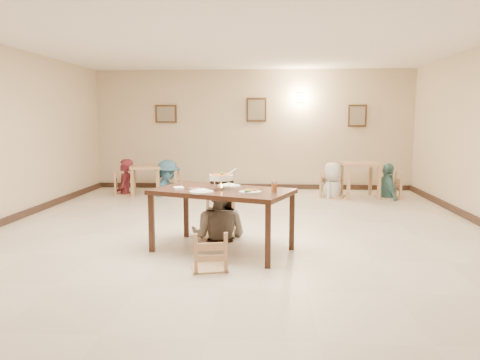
# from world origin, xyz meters

# --- Properties ---
(floor) EXTENTS (10.00, 10.00, 0.00)m
(floor) POSITION_xyz_m (0.00, 0.00, 0.00)
(floor) COLOR beige
(floor) RESTS_ON ground
(ceiling) EXTENTS (10.00, 10.00, 0.00)m
(ceiling) POSITION_xyz_m (0.00, 0.00, 3.00)
(ceiling) COLOR white
(ceiling) RESTS_ON wall_back
(wall_back) EXTENTS (10.00, 0.00, 10.00)m
(wall_back) POSITION_xyz_m (0.00, 5.00, 1.50)
(wall_back) COLOR beige
(wall_back) RESTS_ON floor
(wall_front) EXTENTS (10.00, 0.00, 10.00)m
(wall_front) POSITION_xyz_m (0.00, -5.00, 1.50)
(wall_front) COLOR beige
(wall_front) RESTS_ON floor
(baseboard_back) EXTENTS (8.00, 0.06, 0.12)m
(baseboard_back) POSITION_xyz_m (0.00, 4.97, 0.06)
(baseboard_back) COLOR #311F17
(baseboard_back) RESTS_ON floor
(picture_a) EXTENTS (0.55, 0.04, 0.45)m
(picture_a) POSITION_xyz_m (-2.20, 4.96, 1.90)
(picture_a) COLOR #3C2415
(picture_a) RESTS_ON wall_back
(picture_b) EXTENTS (0.50, 0.04, 0.60)m
(picture_b) POSITION_xyz_m (0.10, 4.96, 2.00)
(picture_b) COLOR #3C2415
(picture_b) RESTS_ON wall_back
(picture_c) EXTENTS (0.45, 0.04, 0.55)m
(picture_c) POSITION_xyz_m (2.60, 4.96, 1.85)
(picture_c) COLOR #3C2415
(picture_c) RESTS_ON wall_back
(wall_sconce) EXTENTS (0.16, 0.05, 0.22)m
(wall_sconce) POSITION_xyz_m (1.20, 4.96, 2.30)
(wall_sconce) COLOR #FFD88C
(wall_sconce) RESTS_ON wall_back
(main_table) EXTENTS (2.02, 1.57, 0.83)m
(main_table) POSITION_xyz_m (-0.16, -0.77, 0.75)
(main_table) COLOR #3C1E13
(main_table) RESTS_ON floor
(chair_far) EXTENTS (0.48, 0.48, 1.02)m
(chair_far) POSITION_xyz_m (-0.28, -0.04, 0.51)
(chair_far) COLOR tan
(chair_far) RESTS_ON floor
(chair_near) EXTENTS (0.42, 0.42, 0.89)m
(chair_near) POSITION_xyz_m (-0.23, -1.55, 0.44)
(chair_near) COLOR tan
(chair_near) RESTS_ON floor
(main_diner) EXTENTS (1.04, 0.89, 1.85)m
(main_diner) POSITION_xyz_m (-0.28, -0.10, 0.93)
(main_diner) COLOR gray
(main_diner) RESTS_ON floor
(curry_warmer) EXTENTS (0.35, 0.31, 0.28)m
(curry_warmer) POSITION_xyz_m (-0.16, -0.81, 1.00)
(curry_warmer) COLOR silver
(curry_warmer) RESTS_ON main_table
(rice_plate_far) EXTENTS (0.32, 0.32, 0.07)m
(rice_plate_far) POSITION_xyz_m (-0.08, -0.53, 0.85)
(rice_plate_far) COLOR white
(rice_plate_far) RESTS_ON main_table
(rice_plate_near) EXTENTS (0.31, 0.31, 0.07)m
(rice_plate_near) POSITION_xyz_m (-0.39, -1.07, 0.85)
(rice_plate_near) COLOR white
(rice_plate_near) RESTS_ON main_table
(fried_plate) EXTENTS (0.29, 0.29, 0.06)m
(fried_plate) POSITION_xyz_m (0.23, -1.07, 0.86)
(fried_plate) COLOR white
(fried_plate) RESTS_ON main_table
(chili_dish) EXTENTS (0.12, 0.12, 0.02)m
(chili_dish) POSITION_xyz_m (-0.52, -0.78, 0.85)
(chili_dish) COLOR white
(chili_dish) RESTS_ON main_table
(napkin_cutlery) EXTENTS (0.20, 0.27, 0.03)m
(napkin_cutlery) POSITION_xyz_m (-0.73, -0.79, 0.85)
(napkin_cutlery) COLOR white
(napkin_cutlery) RESTS_ON main_table
(drink_glass) EXTENTS (0.07, 0.07, 0.15)m
(drink_glass) POSITION_xyz_m (0.54, -0.98, 0.90)
(drink_glass) COLOR white
(drink_glass) RESTS_ON main_table
(bg_table_left) EXTENTS (0.84, 0.84, 0.69)m
(bg_table_left) POSITION_xyz_m (-2.44, 3.79, 0.56)
(bg_table_left) COLOR tan
(bg_table_left) RESTS_ON floor
(bg_table_right) EXTENTS (0.85, 0.85, 0.79)m
(bg_table_right) POSITION_xyz_m (2.50, 3.80, 0.65)
(bg_table_right) COLOR tan
(bg_table_right) RESTS_ON floor
(bg_chair_ll) EXTENTS (0.47, 0.47, 1.01)m
(bg_chair_ll) POSITION_xyz_m (-2.95, 3.83, 0.50)
(bg_chair_ll) COLOR tan
(bg_chair_ll) RESTS_ON floor
(bg_chair_lr) EXTENTS (0.51, 0.51, 1.09)m
(bg_chair_lr) POSITION_xyz_m (-1.94, 3.82, 0.54)
(bg_chair_lr) COLOR tan
(bg_chair_lr) RESTS_ON floor
(bg_chair_rl) EXTENTS (0.50, 0.50, 1.08)m
(bg_chair_rl) POSITION_xyz_m (1.89, 3.80, 0.54)
(bg_chair_rl) COLOR tan
(bg_chair_rl) RESTS_ON floor
(bg_chair_rr) EXTENTS (0.51, 0.51, 1.08)m
(bg_chair_rr) POSITION_xyz_m (3.10, 3.73, 0.54)
(bg_chair_rr) COLOR tan
(bg_chair_rr) RESTS_ON floor
(bg_diner_a) EXTENTS (0.49, 0.67, 1.68)m
(bg_diner_a) POSITION_xyz_m (-2.95, 3.83, 0.84)
(bg_diner_a) COLOR maroon
(bg_diner_a) RESTS_ON floor
(bg_diner_b) EXTENTS (0.76, 1.15, 1.66)m
(bg_diner_b) POSITION_xyz_m (-1.94, 3.82, 0.83)
(bg_diner_b) COLOR teal
(bg_diner_b) RESTS_ON floor
(bg_diner_c) EXTENTS (0.79, 0.91, 1.58)m
(bg_diner_c) POSITION_xyz_m (1.89, 3.80, 0.79)
(bg_diner_c) COLOR silver
(bg_diner_c) RESTS_ON floor
(bg_diner_d) EXTENTS (0.53, 0.97, 1.58)m
(bg_diner_d) POSITION_xyz_m (3.10, 3.73, 0.79)
(bg_diner_d) COLOR teal
(bg_diner_d) RESTS_ON floor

